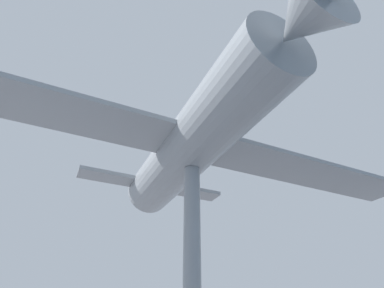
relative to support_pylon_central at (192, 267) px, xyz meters
name	(u,v)px	position (x,y,z in m)	size (l,w,h in m)	color
support_pylon_central	(192,267)	(0.00, 0.00, 0.00)	(0.54, 0.54, 6.42)	#999EA3
suspended_airplane	(196,140)	(0.04, 0.31, 4.26)	(21.95, 12.16, 3.38)	#93999E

